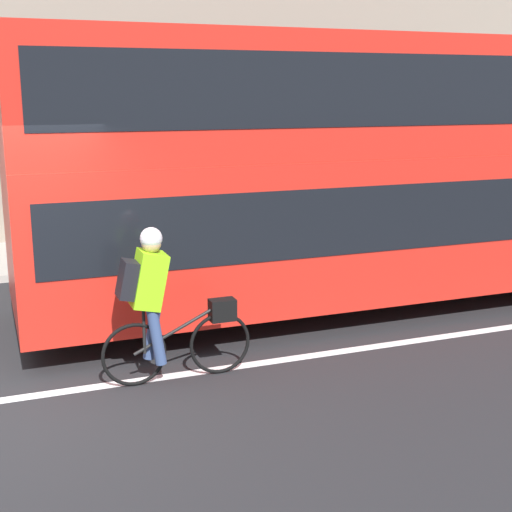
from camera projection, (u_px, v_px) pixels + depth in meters
The scene contains 2 objects.
bus at pixel (378, 159), 9.40m from camera, with size 9.38×2.47×3.45m.
cyclist_on_bike at pixel (160, 300), 6.87m from camera, with size 1.51×0.32×1.56m.
Camera 1 is at (0.11, -6.35, 2.82)m, focal length 50.00 mm.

